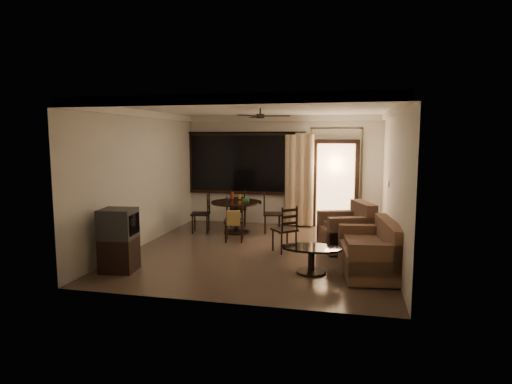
% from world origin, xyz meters
% --- Properties ---
extents(ground, '(5.50, 5.50, 0.00)m').
position_xyz_m(ground, '(0.00, 0.00, 0.00)').
color(ground, '#7F6651').
rests_on(ground, ground).
extents(room_shell, '(5.50, 6.70, 5.50)m').
position_xyz_m(room_shell, '(0.59, 1.77, 1.83)').
color(room_shell, beige).
rests_on(room_shell, ground).
extents(dining_table, '(1.19, 1.19, 0.97)m').
position_xyz_m(dining_table, '(-0.90, 1.53, 0.59)').
color(dining_table, black).
rests_on(dining_table, ground).
extents(dining_chair_west, '(0.50, 0.50, 0.95)m').
position_xyz_m(dining_chair_west, '(-1.72, 1.35, 0.28)').
color(dining_chair_west, black).
rests_on(dining_chair_west, ground).
extents(dining_chair_east, '(0.50, 0.50, 0.95)m').
position_xyz_m(dining_chair_east, '(-0.08, 1.70, 0.28)').
color(dining_chair_east, black).
rests_on(dining_chair_east, ground).
extents(dining_chair_south, '(0.50, 0.54, 0.95)m').
position_xyz_m(dining_chair_south, '(-0.72, 0.69, 0.31)').
color(dining_chair_south, black).
rests_on(dining_chair_south, ground).
extents(dining_chair_north, '(0.50, 0.50, 0.95)m').
position_xyz_m(dining_chair_north, '(-1.06, 2.29, 0.28)').
color(dining_chair_north, black).
rests_on(dining_chair_north, ground).
extents(tv_cabinet, '(0.61, 0.56, 1.07)m').
position_xyz_m(tv_cabinet, '(-2.05, -1.77, 0.54)').
color(tv_cabinet, black).
rests_on(tv_cabinet, ground).
extents(sofa, '(1.04, 1.69, 0.85)m').
position_xyz_m(sofa, '(2.11, -0.94, 0.34)').
color(sofa, '#4C2C23').
rests_on(sofa, ground).
extents(armchair, '(1.20, 1.20, 0.94)m').
position_xyz_m(armchair, '(1.71, 0.46, 0.39)').
color(armchair, '#4C2C23').
rests_on(armchair, ground).
extents(coffee_table, '(1.01, 0.60, 0.44)m').
position_xyz_m(coffee_table, '(1.12, -1.17, 0.29)').
color(coffee_table, black).
rests_on(coffee_table, ground).
extents(side_chair, '(0.58, 0.58, 0.93)m').
position_xyz_m(side_chair, '(0.48, 0.06, 0.28)').
color(side_chair, black).
rests_on(side_chair, ground).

